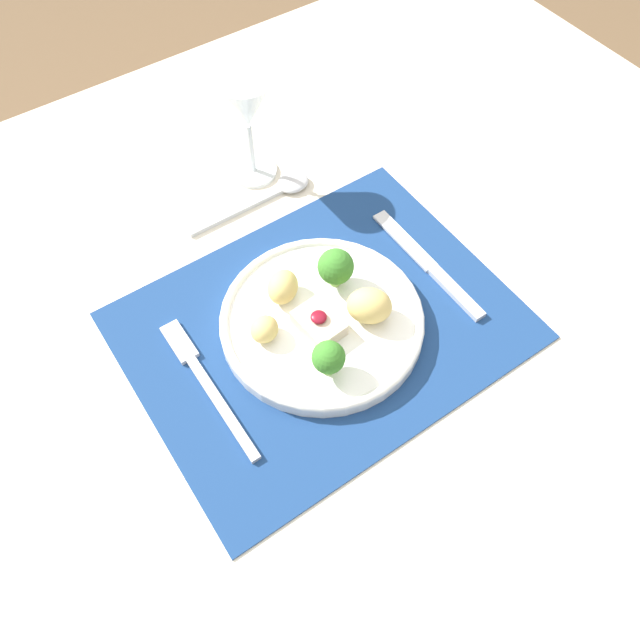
# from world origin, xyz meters

# --- Properties ---
(ground_plane) EXTENTS (8.00, 8.00, 0.00)m
(ground_plane) POSITION_xyz_m (0.00, 0.00, 0.00)
(ground_plane) COLOR brown
(dining_table) EXTENTS (1.51, 1.23, 0.77)m
(dining_table) POSITION_xyz_m (0.00, 0.00, 0.69)
(dining_table) COLOR beige
(dining_table) RESTS_ON ground_plane
(placemat) EXTENTS (0.47, 0.37, 0.00)m
(placemat) POSITION_xyz_m (0.00, 0.00, 0.77)
(placemat) COLOR navy
(placemat) RESTS_ON dining_table
(dinner_plate) EXTENTS (0.26, 0.26, 0.07)m
(dinner_plate) POSITION_xyz_m (-0.00, -0.00, 0.79)
(dinner_plate) COLOR white
(dinner_plate) RESTS_ON placemat
(fork) EXTENTS (0.02, 0.21, 0.01)m
(fork) POSITION_xyz_m (-0.16, 0.02, 0.77)
(fork) COLOR silver
(fork) RESTS_ON placemat
(knife) EXTENTS (0.02, 0.21, 0.01)m
(knife) POSITION_xyz_m (0.17, -0.01, 0.77)
(knife) COLOR silver
(knife) RESTS_ON placemat
(spoon) EXTENTS (0.20, 0.04, 0.01)m
(spoon) POSITION_xyz_m (0.08, 0.23, 0.77)
(spoon) COLOR silver
(spoon) RESTS_ON dining_table
(wine_glass_near) EXTENTS (0.08, 0.08, 0.16)m
(wine_glass_near) POSITION_xyz_m (0.07, 0.28, 0.88)
(wine_glass_near) COLOR white
(wine_glass_near) RESTS_ON dining_table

